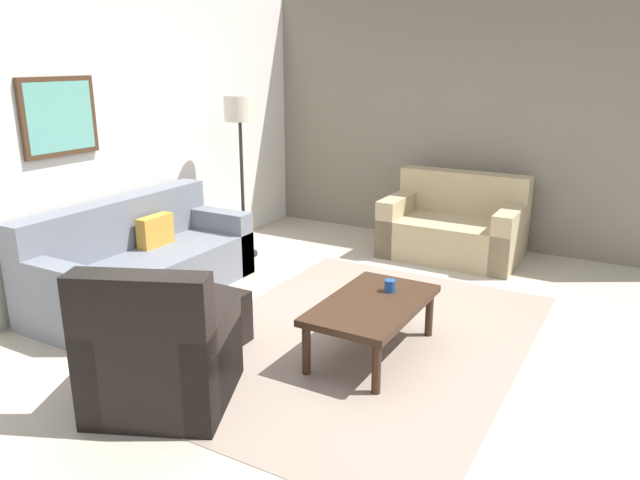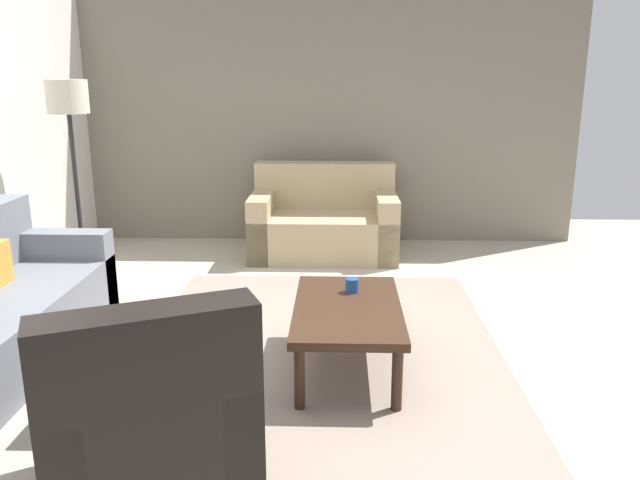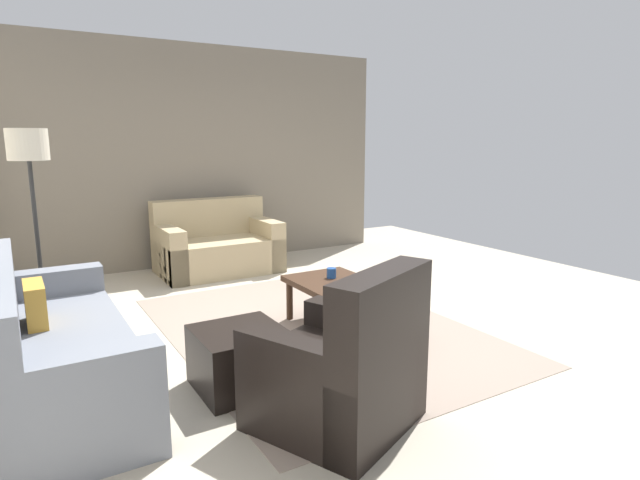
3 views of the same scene
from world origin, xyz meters
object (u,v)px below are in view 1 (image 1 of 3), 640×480
(cup, at_px, (390,286))
(framed_artwork, at_px, (59,117))
(ottoman, at_px, (200,321))
(lamp_standing, at_px, (240,125))
(armchair_leather, at_px, (160,362))
(couch_main, at_px, (138,265))
(coffee_table, at_px, (372,308))
(couch_loveseat, at_px, (455,228))

(cup, xyz_separation_m, framed_artwork, (-0.59, 2.72, 1.16))
(ottoman, xyz_separation_m, lamp_standing, (1.94, 1.03, 1.21))
(armchair_leather, xyz_separation_m, cup, (1.52, -0.86, 0.15))
(couch_main, xyz_separation_m, coffee_table, (0.03, -2.29, 0.06))
(couch_main, relative_size, framed_artwork, 2.97)
(coffee_table, height_order, framed_artwork, framed_artwork)
(couch_main, distance_m, framed_artwork, 1.41)
(ottoman, relative_size, lamp_standing, 0.33)
(coffee_table, relative_size, framed_artwork, 1.56)
(couch_loveseat, xyz_separation_m, cup, (-2.34, -0.23, 0.16))
(coffee_table, relative_size, cup, 12.35)
(armchair_leather, bearing_deg, framed_artwork, 63.42)
(armchair_leather, bearing_deg, couch_loveseat, -9.19)
(couch_loveseat, height_order, cup, couch_loveseat)
(ottoman, bearing_deg, armchair_leather, -156.28)
(couch_main, relative_size, lamp_standing, 1.23)
(armchair_leather, bearing_deg, ottoman, 23.72)
(ottoman, xyz_separation_m, coffee_table, (0.52, -1.16, 0.16))
(armchair_leather, height_order, framed_artwork, framed_artwork)
(couch_main, xyz_separation_m, armchair_leather, (-1.25, -1.47, 0.01))
(cup, height_order, framed_artwork, framed_artwork)
(couch_main, xyz_separation_m, cup, (0.26, -2.32, 0.15))
(couch_main, height_order, armchair_leather, armchair_leather)
(couch_loveseat, xyz_separation_m, framed_artwork, (-2.93, 2.48, 1.32))
(couch_main, xyz_separation_m, framed_artwork, (-0.32, 0.39, 1.31))
(couch_loveseat, bearing_deg, ottoman, 162.85)
(couch_loveseat, bearing_deg, armchair_leather, 170.81)
(couch_main, distance_m, ottoman, 1.24)
(armchair_leather, distance_m, coffee_table, 1.52)
(couch_loveseat, bearing_deg, couch_main, 141.25)
(armchair_leather, bearing_deg, couch_main, 49.51)
(armchair_leather, relative_size, coffee_table, 0.96)
(ottoman, distance_m, coffee_table, 1.28)
(couch_main, distance_m, lamp_standing, 1.83)
(coffee_table, bearing_deg, framed_artwork, 97.36)
(armchair_leather, height_order, cup, armchair_leather)
(ottoman, bearing_deg, framed_artwork, 83.54)
(armchair_leather, relative_size, ottoman, 1.88)
(ottoman, bearing_deg, couch_loveseat, -17.15)
(armchair_leather, xyz_separation_m, lamp_standing, (2.70, 1.36, 1.10))
(couch_main, bearing_deg, coffee_table, -89.36)
(ottoman, height_order, lamp_standing, lamp_standing)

